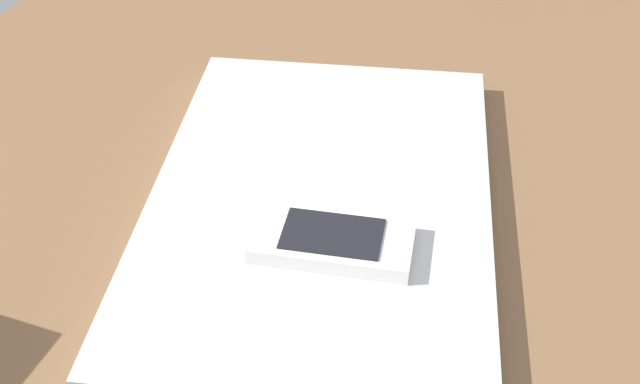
% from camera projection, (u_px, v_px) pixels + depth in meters
% --- Properties ---
extents(desk_surface, '(1.20, 0.80, 0.03)m').
position_uv_depth(desk_surface, '(358.00, 163.00, 0.66)').
color(desk_surface, brown).
rests_on(desk_surface, ground).
extents(laptop_closed, '(0.39, 0.29, 0.02)m').
position_uv_depth(laptop_closed, '(320.00, 204.00, 0.58)').
color(laptop_closed, '#B7BABC').
rests_on(laptop_closed, desk_surface).
extents(cell_phone_on_laptop, '(0.06, 0.11, 0.01)m').
position_uv_depth(cell_phone_on_laptop, '(332.00, 241.00, 0.53)').
color(cell_phone_on_laptop, silver).
rests_on(cell_phone_on_laptop, laptop_closed).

